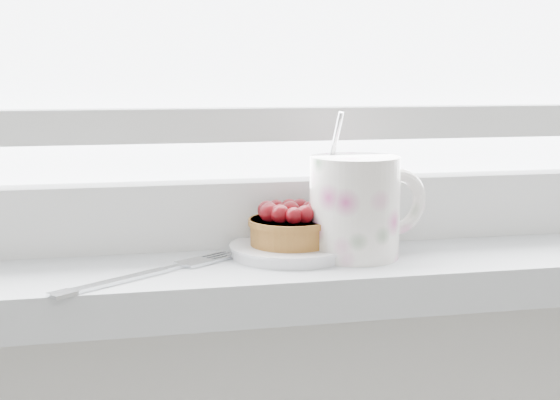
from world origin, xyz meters
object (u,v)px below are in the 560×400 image
object	(u,v)px
saucer	(290,250)
raspberry_tart	(290,225)
floral_mug	(358,204)
fork	(150,273)

from	to	relation	value
saucer	raspberry_tart	xyz separation A→B (m)	(-0.00, -0.00, 0.03)
raspberry_tart	floral_mug	distance (m)	0.07
fork	raspberry_tart	bearing A→B (deg)	17.98
floral_mug	fork	size ratio (longest dim) A/B	0.81
saucer	floral_mug	world-z (taller)	floral_mug
raspberry_tart	floral_mug	bearing A→B (deg)	-13.66
fork	saucer	bearing A→B (deg)	17.98
saucer	raspberry_tart	size ratio (longest dim) A/B	1.45
raspberry_tart	fork	distance (m)	0.15
floral_mug	fork	world-z (taller)	floral_mug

